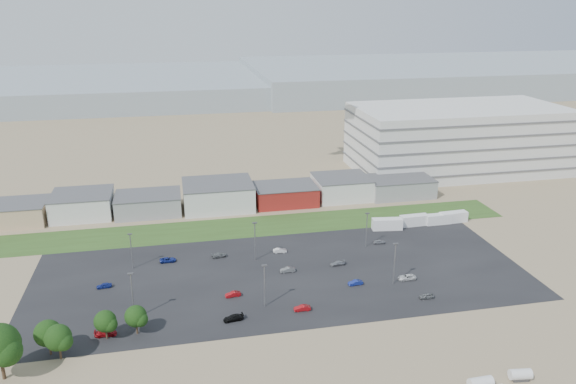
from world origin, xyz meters
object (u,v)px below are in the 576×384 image
object	(u,v)px
parked_car_3	(233,318)
parked_car_12	(337,263)
parked_car_1	(355,283)
parked_car_4	(233,294)
parked_car_7	(288,270)
parked_car_10	(106,333)
parked_car_6	(219,255)
parked_car_8	(379,242)
parked_car_13	(302,308)
parked_car_9	(168,260)
box_trailer_a	(387,224)
parked_car_0	(407,277)
parked_car_5	(104,285)
parked_car_2	(426,296)
parked_car_11	(280,250)
storage_tank_nw	(481,383)

from	to	relation	value
parked_car_3	parked_car_12	xyz separation A→B (m)	(28.81, 20.51, -0.06)
parked_car_1	parked_car_4	world-z (taller)	parked_car_1
parked_car_7	parked_car_10	size ratio (longest dim) A/B	0.87
parked_car_1	parked_car_6	bearing A→B (deg)	-129.90
parked_car_8	parked_car_13	distance (m)	41.70
parked_car_9	box_trailer_a	bearing A→B (deg)	-82.89
parked_car_6	parked_car_8	xyz separation A→B (m)	(44.15, -0.37, -0.02)
box_trailer_a	parked_car_13	size ratio (longest dim) A/B	2.40
parked_car_0	parked_car_9	bearing A→B (deg)	-110.33
parked_car_5	parked_car_9	size ratio (longest dim) A/B	0.83
parked_car_2	parked_car_9	world-z (taller)	parked_car_9
parked_car_6	parked_car_11	xyz separation A→B (m)	(16.11, -0.37, 0.01)
parked_car_1	parked_car_10	bearing A→B (deg)	-84.01
parked_car_5	parked_car_8	distance (m)	72.84
parked_car_1	parked_car_13	xyz separation A→B (m)	(-14.96, -8.72, 0.02)
parked_car_0	storage_tank_nw	bearing A→B (deg)	-4.58
parked_car_5	parked_car_12	world-z (taller)	parked_car_5
parked_car_9	parked_car_10	bearing A→B (deg)	157.57
parked_car_3	parked_car_5	world-z (taller)	parked_car_3
parked_car_3	parked_car_11	xyz separation A→B (m)	(15.96, 30.95, -0.03)
parked_car_2	parked_car_4	bearing A→B (deg)	-101.81
parked_car_1	parked_car_0	bearing A→B (deg)	85.91
parked_car_0	parked_car_8	size ratio (longest dim) A/B	1.33
parked_car_5	parked_car_9	xyz separation A→B (m)	(14.70, 10.94, -0.01)
parked_car_4	parked_car_9	xyz separation A→B (m)	(-14.39, 21.22, -0.00)
parked_car_13	parked_car_9	bearing A→B (deg)	-135.89
parked_car_6	parked_car_8	size ratio (longest dim) A/B	1.22
parked_car_1	parked_car_11	size ratio (longest dim) A/B	0.99
storage_tank_nw	parked_car_11	distance (m)	65.90
parked_car_4	parked_car_7	distance (m)	17.38
box_trailer_a	parked_car_9	xyz separation A→B (m)	(-63.18, -8.98, -1.07)
box_trailer_a	parked_car_6	xyz separation A→B (m)	(-49.98, -8.91, -1.07)
storage_tank_nw	box_trailer_a	xyz separation A→B (m)	(10.50, 70.90, 0.39)
parked_car_13	parked_car_7	bearing A→B (deg)	179.13
storage_tank_nw	parked_car_12	size ratio (longest dim) A/B	1.08
storage_tank_nw	parked_car_2	distance (m)	31.30
parked_car_5	parked_car_12	size ratio (longest dim) A/B	0.89
parked_car_10	parked_car_12	distance (m)	58.46
parked_car_0	parked_car_13	size ratio (longest dim) A/B	1.19
parked_car_5	parked_car_10	bearing A→B (deg)	1.38
parked_car_6	parked_car_11	distance (m)	16.12
box_trailer_a	parked_car_3	size ratio (longest dim) A/B	2.05
parked_car_12	parked_car_2	bearing A→B (deg)	32.81
storage_tank_nw	parked_car_0	xyz separation A→B (m)	(3.68, 40.33, -0.66)
parked_car_12	parked_car_1	bearing A→B (deg)	2.77
parked_car_4	parked_car_12	bearing A→B (deg)	103.48
parked_car_0	parked_car_1	size ratio (longest dim) A/B	1.22
parked_car_7	parked_car_13	world-z (taller)	parked_car_7
storage_tank_nw	parked_car_13	xyz separation A→B (m)	(-24.26, 31.58, -0.66)
parked_car_3	parked_car_11	world-z (taller)	parked_car_3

